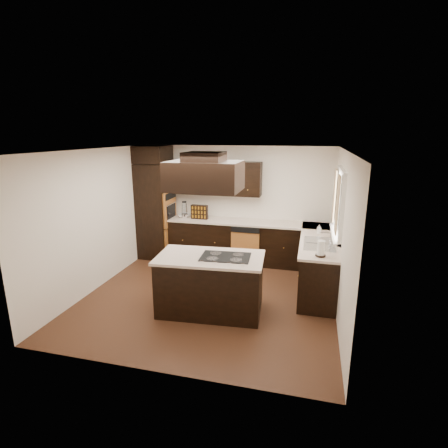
{
  "coord_description": "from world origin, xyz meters",
  "views": [
    {
      "loc": [
        1.61,
        -5.37,
        2.76
      ],
      "look_at": [
        0.1,
        0.6,
        1.15
      ],
      "focal_mm": 28.0,
      "sensor_mm": 36.0,
      "label": 1
    }
  ],
  "objects_px": {
    "oven_column": "(156,211)",
    "range_hood": "(204,176)",
    "spice_rack": "(199,212)",
    "island": "(210,285)"
  },
  "relations": [
    {
      "from": "oven_column",
      "to": "range_hood",
      "type": "relative_size",
      "value": 2.02
    },
    {
      "from": "oven_column",
      "to": "spice_rack",
      "type": "relative_size",
      "value": 5.66
    },
    {
      "from": "oven_column",
      "to": "island",
      "type": "xyz_separation_m",
      "value": [
        1.93,
        -2.21,
        -0.62
      ]
    },
    {
      "from": "island",
      "to": "range_hood",
      "type": "xyz_separation_m",
      "value": [
        -0.06,
        -0.04,
        1.72
      ]
    },
    {
      "from": "range_hood",
      "to": "spice_rack",
      "type": "distance_m",
      "value": 2.68
    },
    {
      "from": "range_hood",
      "to": "spice_rack",
      "type": "height_order",
      "value": "range_hood"
    },
    {
      "from": "oven_column",
      "to": "range_hood",
      "type": "xyz_separation_m",
      "value": [
        1.88,
        -2.25,
        1.1
      ]
    },
    {
      "from": "island",
      "to": "range_hood",
      "type": "distance_m",
      "value": 1.72
    },
    {
      "from": "oven_column",
      "to": "spice_rack",
      "type": "bearing_deg",
      "value": 2.67
    },
    {
      "from": "island",
      "to": "range_hood",
      "type": "relative_size",
      "value": 1.51
    }
  ]
}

